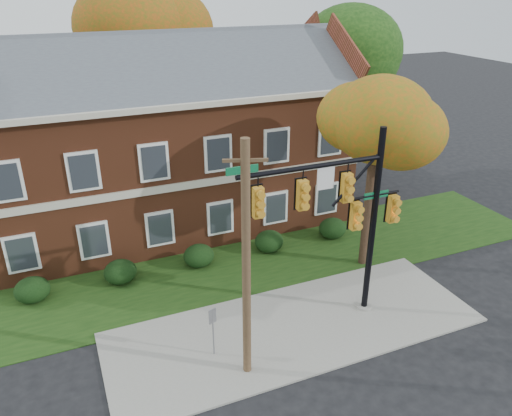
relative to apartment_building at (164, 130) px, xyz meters
name	(u,v)px	position (x,y,z in m)	size (l,w,h in m)	color
ground	(307,344)	(2.00, -11.95, -4.99)	(120.00, 120.00, 0.00)	black
sidewalk	(295,327)	(2.00, -10.95, -4.95)	(14.00, 5.00, 0.08)	gray
grass_strip	(246,264)	(2.00, -5.95, -4.97)	(30.00, 6.00, 0.04)	#193811
apartment_building	(164,130)	(0.00, 0.00, 0.00)	(18.80, 8.80, 9.74)	brown
hedge_far_left	(32,290)	(-7.00, -5.25, -4.46)	(1.40, 1.26, 1.05)	black
hedge_left	(120,272)	(-3.50, -5.25, -4.46)	(1.40, 1.26, 1.05)	black
hedge_center	(199,256)	(0.00, -5.25, -4.46)	(1.40, 1.26, 1.05)	black
hedge_right	(269,241)	(3.50, -5.25, -4.46)	(1.40, 1.26, 1.05)	black
hedge_far_right	(332,228)	(7.00, -5.25, -4.46)	(1.40, 1.26, 1.05)	black
tree_near_right	(383,122)	(7.22, -8.09, 1.68)	(4.50, 4.25, 8.58)	black
tree_right_rear	(351,52)	(11.31, 0.86, 3.13)	(6.30, 5.95, 10.62)	black
tree_far_rear	(151,34)	(1.34, 7.84, 3.86)	(6.84, 6.46, 11.52)	black
traffic_signal	(343,209)	(3.74, -10.93, -0.37)	(6.66, 0.59, 7.43)	gray
utility_pole	(246,266)	(-0.50, -12.36, -0.88)	(1.22, 0.50, 8.09)	#513726
sign_post	(213,325)	(-1.28, -11.20, -3.66)	(0.28, 0.12, 1.96)	slate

